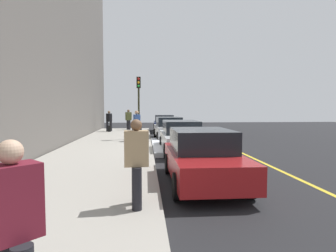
# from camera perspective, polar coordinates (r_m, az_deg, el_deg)

# --- Properties ---
(ground_plane) EXTENTS (56.00, 56.00, 0.00)m
(ground_plane) POSITION_cam_1_polar(r_m,az_deg,el_deg) (13.95, 0.95, -5.08)
(ground_plane) COLOR black
(sidewalk) EXTENTS (28.00, 4.60, 0.15)m
(sidewalk) POSITION_cam_1_polar(r_m,az_deg,el_deg) (14.01, -12.65, -4.82)
(sidewalk) COLOR #A39E93
(sidewalk) RESTS_ON ground
(lane_stripe_centre) EXTENTS (28.00, 0.14, 0.01)m
(lane_stripe_centre) POSITION_cam_1_polar(r_m,az_deg,el_deg) (14.60, 13.60, -4.77)
(lane_stripe_centre) COLOR gold
(lane_stripe_centre) RESTS_ON ground
(snow_bank_curb) EXTENTS (6.14, 0.56, 0.22)m
(snow_bank_curb) POSITION_cam_1_polar(r_m,az_deg,el_deg) (14.98, -2.13, -4.05)
(snow_bank_curb) COLOR white
(snow_bank_curb) RESTS_ON ground
(parked_car_navy) EXTENTS (4.68, 1.98, 1.51)m
(parked_car_navy) POSITION_cam_1_polar(r_m,az_deg,el_deg) (25.22, -0.81, 0.54)
(parked_car_navy) COLOR black
(parked_car_navy) RESTS_ON ground
(parked_car_silver) EXTENTS (4.50, 2.01, 1.51)m
(parked_car_silver) POSITION_cam_1_polar(r_m,az_deg,el_deg) (19.14, 0.20, -0.44)
(parked_car_silver) COLOR black
(parked_car_silver) RESTS_ON ground
(parked_car_white) EXTENTS (4.64, 1.92, 1.51)m
(parked_car_white) POSITION_cam_1_polar(r_m,az_deg,el_deg) (13.41, 2.70, -2.16)
(parked_car_white) COLOR black
(parked_car_white) RESTS_ON ground
(parked_car_red) EXTENTS (4.27, 1.91, 1.51)m
(parked_car_red) POSITION_cam_1_polar(r_m,az_deg,el_deg) (7.92, 6.98, -6.22)
(parked_car_red) COLOR black
(parked_car_red) RESTS_ON ground
(pedestrian_burgundy_coat) EXTENTS (0.52, 0.53, 1.69)m
(pedestrian_burgundy_coat) POSITION_cam_1_polar(r_m,az_deg,el_deg) (2.98, -29.00, -17.63)
(pedestrian_burgundy_coat) COLOR black
(pedestrian_burgundy_coat) RESTS_ON sidewalk
(pedestrian_olive_coat) EXTENTS (0.57, 0.59, 1.85)m
(pedestrian_olive_coat) POSITION_cam_1_polar(r_m,az_deg,el_deg) (26.05, -8.04, 1.43)
(pedestrian_olive_coat) COLOR black
(pedestrian_olive_coat) RESTS_ON sidewalk
(pedestrian_black_coat) EXTENTS (0.55, 0.54, 1.75)m
(pedestrian_black_coat) POSITION_cam_1_polar(r_m,az_deg,el_deg) (24.48, -11.90, 1.13)
(pedestrian_black_coat) COLOR black
(pedestrian_black_coat) RESTS_ON sidewalk
(pedestrian_tan_coat) EXTENTS (0.58, 0.49, 1.74)m
(pedestrian_tan_coat) POSITION_cam_1_polar(r_m,az_deg,el_deg) (5.61, -6.44, -6.95)
(pedestrian_tan_coat) COLOR black
(pedestrian_tan_coat) RESTS_ON sidewalk
(pedestrian_blue_coat) EXTENTS (0.56, 0.58, 1.82)m
(pedestrian_blue_coat) POSITION_cam_1_polar(r_m,az_deg,el_deg) (16.92, -6.36, 0.25)
(pedestrian_blue_coat) COLOR black
(pedestrian_blue_coat) RESTS_ON sidewalk
(traffic_light_pole) EXTENTS (0.35, 0.26, 3.95)m
(traffic_light_pole) POSITION_cam_1_polar(r_m,az_deg,el_deg) (18.05, -5.98, 5.94)
(traffic_light_pole) COLOR #2D2D19
(traffic_light_pole) RESTS_ON sidewalk
(rolling_suitcase) EXTENTS (0.34, 0.22, 0.86)m
(rolling_suitcase) POSITION_cam_1_polar(r_m,az_deg,el_deg) (24.05, -11.80, -0.53)
(rolling_suitcase) COLOR black
(rolling_suitcase) RESTS_ON sidewalk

